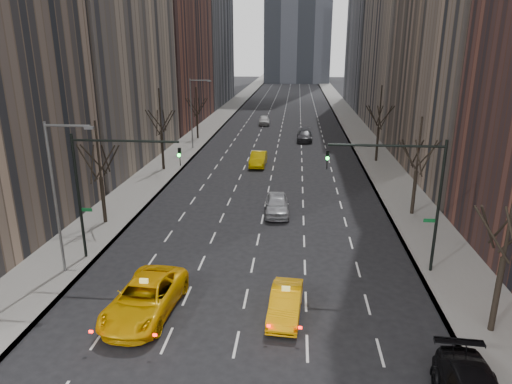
# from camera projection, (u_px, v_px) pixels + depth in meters

# --- Properties ---
(sidewalk_left) EXTENTS (4.50, 320.00, 0.15)m
(sidewalk_left) POSITION_uv_depth(u_px,v_px,m) (217.00, 120.00, 84.57)
(sidewalk_left) COLOR slate
(sidewalk_left) RESTS_ON ground
(sidewalk_right) EXTENTS (4.50, 320.00, 0.15)m
(sidewalk_right) POSITION_uv_depth(u_px,v_px,m) (351.00, 122.00, 82.50)
(sidewalk_right) COLOR slate
(sidewalk_right) RESTS_ON ground
(tree_lw_b) EXTENTS (3.36, 3.50, 7.82)m
(tree_lw_b) POSITION_uv_depth(u_px,v_px,m) (101.00, 177.00, 34.10)
(tree_lw_b) COLOR black
(tree_lw_b) RESTS_ON ground
(tree_lw_c) EXTENTS (3.36, 3.50, 8.74)m
(tree_lw_c) POSITION_uv_depth(u_px,v_px,m) (162.00, 134.00, 49.18)
(tree_lw_c) COLOR black
(tree_lw_c) RESTS_ON ground
(tree_lw_d) EXTENTS (3.36, 3.50, 7.36)m
(tree_lw_d) POSITION_uv_depth(u_px,v_px,m) (197.00, 115.00, 66.41)
(tree_lw_d) COLOR black
(tree_lw_d) RESTS_ON ground
(tree_rw_a) EXTENTS (3.36, 3.50, 8.28)m
(tree_rw_a) POSITION_uv_depth(u_px,v_px,m) (503.00, 259.00, 20.64)
(tree_rw_a) COLOR black
(tree_rw_a) RESTS_ON ground
(tree_rw_b) EXTENTS (3.36, 3.50, 7.82)m
(tree_rw_b) POSITION_uv_depth(u_px,v_px,m) (416.00, 171.00, 35.87)
(tree_rw_b) COLOR black
(tree_rw_b) RESTS_ON ground
(tree_rw_c) EXTENTS (3.36, 3.50, 8.74)m
(tree_rw_c) POSITION_uv_depth(u_px,v_px,m) (379.00, 128.00, 52.85)
(tree_rw_c) COLOR black
(tree_rw_c) RESTS_ON ground
(traffic_mast_left) EXTENTS (6.69, 0.39, 8.00)m
(traffic_mast_left) POSITION_uv_depth(u_px,v_px,m) (103.00, 177.00, 27.62)
(traffic_mast_left) COLOR black
(traffic_mast_left) RESTS_ON ground
(traffic_mast_right) EXTENTS (6.69, 0.39, 8.00)m
(traffic_mast_right) POSITION_uv_depth(u_px,v_px,m) (411.00, 185.00, 26.08)
(traffic_mast_right) COLOR black
(traffic_mast_right) RESTS_ON ground
(streetlight_near) EXTENTS (2.83, 0.22, 9.00)m
(streetlight_near) POSITION_uv_depth(u_px,v_px,m) (59.00, 184.00, 25.83)
(streetlight_near) COLOR slate
(streetlight_near) RESTS_ON ground
(streetlight_far) EXTENTS (2.83, 0.22, 9.00)m
(streetlight_far) POSITION_uv_depth(u_px,v_px,m) (194.00, 107.00, 59.04)
(streetlight_far) COLOR slate
(streetlight_far) RESTS_ON ground
(taxi_suv) EXTENTS (3.39, 6.52, 1.75)m
(taxi_suv) POSITION_uv_depth(u_px,v_px,m) (145.00, 298.00, 23.09)
(taxi_suv) COLOR #EFAE05
(taxi_suv) RESTS_ON ground
(taxi_sedan) EXTENTS (1.81, 4.42, 1.43)m
(taxi_sedan) POSITION_uv_depth(u_px,v_px,m) (286.00, 303.00, 22.97)
(taxi_sedan) COLOR #FFA705
(taxi_sedan) RESTS_ON ground
(silver_sedan_ahead) EXTENTS (2.19, 4.85, 1.62)m
(silver_sedan_ahead) POSITION_uv_depth(u_px,v_px,m) (277.00, 204.00, 37.05)
(silver_sedan_ahead) COLOR #A8AAB0
(silver_sedan_ahead) RESTS_ON ground
(far_taxi) EXTENTS (1.80, 4.89, 1.60)m
(far_taxi) POSITION_uv_depth(u_px,v_px,m) (258.00, 159.00, 52.04)
(far_taxi) COLOR #E9C004
(far_taxi) RESTS_ON ground
(far_suv_grey) EXTENTS (2.20, 5.38, 1.56)m
(far_suv_grey) POSITION_uv_depth(u_px,v_px,m) (305.00, 136.00, 65.83)
(far_suv_grey) COLOR #2F2F34
(far_suv_grey) RESTS_ON ground
(far_car_white) EXTENTS (2.19, 4.77, 1.59)m
(far_car_white) POSITION_uv_depth(u_px,v_px,m) (264.00, 120.00, 79.56)
(far_car_white) COLOR silver
(far_car_white) RESTS_ON ground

